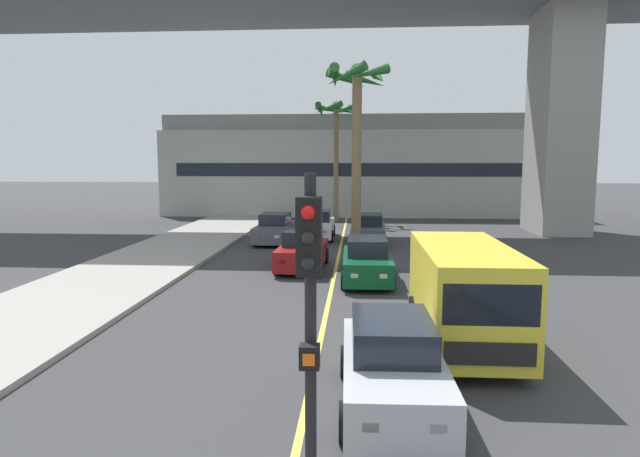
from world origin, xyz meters
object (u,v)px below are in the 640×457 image
object	(u,v)px
delivery_van	(464,292)
palm_tree_near_median	(357,111)
car_queue_sixth	(303,251)
car_queue_second	(318,226)
car_queue_third	(367,261)
car_queue_fourth	(275,229)
traffic_light_median_near	(310,324)
car_queue_front	(392,366)
car_queue_fifth	(368,230)
palm_tree_mid_median	(337,124)

from	to	relation	value
delivery_van	palm_tree_near_median	bearing A→B (deg)	102.10
car_queue_sixth	palm_tree_near_median	world-z (taller)	palm_tree_near_median
car_queue_second	car_queue_third	xyz separation A→B (m)	(2.60, -10.76, 0.00)
car_queue_second	car_queue_fourth	size ratio (longest dim) A/B	0.99
delivery_van	traffic_light_median_near	xyz separation A→B (m)	(-2.93, -7.40, 1.43)
car_queue_third	palm_tree_near_median	size ratio (longest dim) A/B	0.48
delivery_van	traffic_light_median_near	size ratio (longest dim) A/B	1.25
car_queue_front	car_queue_fourth	distance (m)	19.59
delivery_van	car_queue_third	bearing A→B (deg)	107.67
car_queue_fourth	car_queue_fifth	size ratio (longest dim) A/B	1.00
car_queue_front	car_queue_sixth	bearing A→B (deg)	103.13
car_queue_fourth	car_queue_third	bearing A→B (deg)	-62.05
delivery_van	car_queue_fourth	bearing A→B (deg)	113.72
palm_tree_mid_median	car_queue_second	bearing A→B (deg)	-94.25
car_queue_second	car_queue_fourth	xyz separation A→B (m)	(-2.12, -1.86, 0.00)
palm_tree_near_median	car_queue_front	bearing A→B (deg)	-87.24
car_queue_front	car_queue_second	size ratio (longest dim) A/B	1.01
car_queue_second	car_queue_sixth	bearing A→B (deg)	-89.69
palm_tree_mid_median	car_queue_fourth	bearing A→B (deg)	-104.49
car_queue_third	delivery_van	world-z (taller)	delivery_van
car_queue_sixth	palm_tree_mid_median	world-z (taller)	palm_tree_mid_median
car_queue_third	car_queue_sixth	xyz separation A→B (m)	(-2.55, 2.15, 0.00)
car_queue_front	delivery_van	world-z (taller)	delivery_van
car_queue_fifth	car_queue_sixth	world-z (taller)	same
car_queue_third	car_queue_fourth	distance (m)	10.07
traffic_light_median_near	palm_tree_mid_median	world-z (taller)	palm_tree_mid_median
car_queue_third	delivery_van	xyz separation A→B (m)	(2.14, -6.73, 0.57)
car_queue_fifth	palm_tree_near_median	world-z (taller)	palm_tree_near_median
car_queue_third	palm_tree_mid_median	world-z (taller)	palm_tree_mid_median
car_queue_sixth	palm_tree_near_median	size ratio (longest dim) A/B	0.48
car_queue_fifth	car_queue_sixth	xyz separation A→B (m)	(-2.74, -6.66, 0.00)
car_queue_front	car_queue_fourth	bearing A→B (deg)	104.83
car_queue_third	traffic_light_median_near	world-z (taller)	traffic_light_median_near
car_queue_front	car_queue_second	world-z (taller)	same
car_queue_sixth	delivery_van	xyz separation A→B (m)	(4.70, -8.88, 0.57)
car_queue_front	car_queue_second	distance (m)	21.00
car_queue_front	car_queue_fifth	world-z (taller)	same
palm_tree_mid_median	traffic_light_median_near	bearing A→B (deg)	-88.06
car_queue_second	car_queue_third	world-z (taller)	same
car_queue_third	car_queue_fifth	world-z (taller)	same
car_queue_fourth	car_queue_second	bearing A→B (deg)	41.24
car_queue_fifth	palm_tree_mid_median	size ratio (longest dim) A/B	0.49
car_queue_fifth	delivery_van	xyz separation A→B (m)	(1.95, -15.53, 0.57)
car_queue_third	palm_tree_near_median	bearing A→B (deg)	94.79
delivery_van	palm_tree_near_median	size ratio (longest dim) A/B	0.61
car_queue_second	palm_tree_mid_median	distance (m)	10.88
car_queue_fourth	palm_tree_mid_median	distance (m)	12.75
car_queue_second	palm_tree_near_median	bearing A→B (deg)	-68.27
car_queue_third	car_queue_sixth	size ratio (longest dim) A/B	0.99
car_queue_fourth	palm_tree_near_median	distance (m)	8.02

